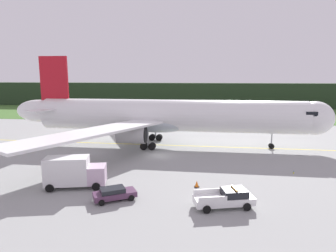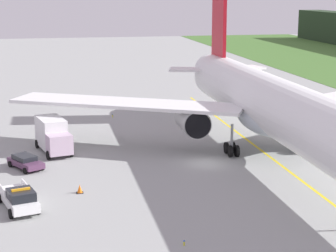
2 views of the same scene
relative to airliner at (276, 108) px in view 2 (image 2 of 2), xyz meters
The scene contains 9 objects.
ground 8.76m from the airliner, 92.04° to the right, with size 320.00×320.00×0.00m, color gray.
taxiway_centerline_main 5.35m from the airliner, ahead, with size 74.39×0.30×0.01m, color yellow.
airliner is the anchor object (origin of this frame).
ops_pickup_truck 26.63m from the airliner, 69.75° to the right, with size 6.00×3.45×1.94m.
catering_truck 23.22m from the airliner, 109.26° to the right, with size 6.96×3.92×3.69m.
staff_car 24.92m from the airliner, 94.74° to the right, with size 4.57×3.65×1.30m.
apron_cone 21.29m from the airliner, 72.71° to the right, with size 0.58×0.58×0.73m.
taxiway_edge_light_east 23.41m from the airliner, 36.47° to the right, with size 0.12×0.12×0.39m.
taxiway_edge_light_west 27.88m from the airliner, 150.31° to the right, with size 0.12×0.12×0.49m.
Camera 2 is at (55.41, -15.30, 16.85)m, focal length 64.69 mm.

